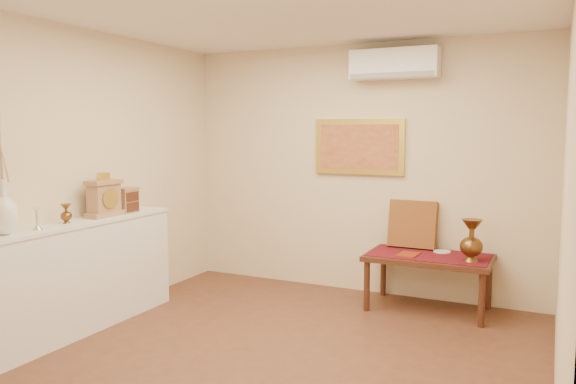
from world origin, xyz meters
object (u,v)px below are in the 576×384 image
Objects in this scene: brass_urn_tall at (472,236)px; low_table at (429,262)px; display_ledge at (82,275)px; wooden_chest at (127,200)px; mantel_clock at (104,198)px; white_vase at (2,165)px.

brass_urn_tall is 0.40× the size of low_table.
wooden_chest is (0.02, 0.58, 0.61)m from display_ledge.
brass_urn_tall is 1.17× the size of mantel_clock.
display_ledge is 1.68× the size of low_table.
display_ledge is at bearing 89.56° from white_vase.
brass_urn_tall is 3.43m from mantel_clock.
display_ledge is (0.01, 0.74, -1.02)m from white_vase.
mantel_clock is at bearing -91.87° from wooden_chest.
mantel_clock is at bearing -154.26° from brass_urn_tall.
mantel_clock reaches higher than low_table.
display_ledge is at bearing -92.06° from wooden_chest.
wooden_chest is (0.03, 1.32, -0.41)m from white_vase.
wooden_chest is 3.02m from low_table.
display_ledge reaches higher than low_table.
white_vase is 4.38× the size of wooden_chest.
white_vase is 0.53× the size of display_ledge.
low_table is at bearing 26.13° from wooden_chest.
wooden_chest is (-3.06, -1.20, 0.31)m from brass_urn_tall.
white_vase reaches higher than low_table.
white_vase is at bearing -140.91° from brass_urn_tall.
white_vase is at bearing -135.68° from low_table.
brass_urn_tall is 3.57m from display_ledge.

